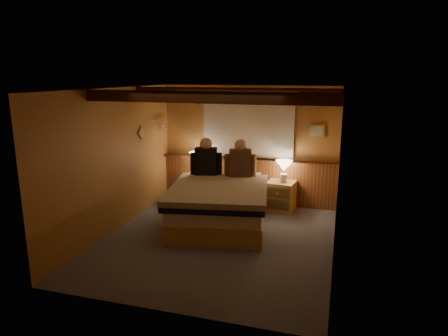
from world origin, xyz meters
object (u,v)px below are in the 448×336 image
at_px(lamp_right, 284,167).
at_px(duffel_bag, 187,200).
at_px(bed, 219,204).
at_px(nightstand_left, 197,189).
at_px(person_left, 206,159).
at_px(lamp_left, 198,159).
at_px(person_right, 240,161).
at_px(nightstand_right, 281,196).

relative_size(lamp_right, duffel_bag, 0.69).
bearing_deg(lamp_right, bed, -132.87).
xyz_separation_m(nightstand_left, duffel_bag, (-0.05, -0.44, -0.11)).
bearing_deg(bed, person_left, 115.12).
bearing_deg(nightstand_left, lamp_right, 10.62).
xyz_separation_m(lamp_left, person_right, (0.98, -0.36, 0.10)).
distance_m(nightstand_right, lamp_right, 0.59).
xyz_separation_m(nightstand_left, lamp_left, (0.04, 0.02, 0.63)).
bearing_deg(nightstand_left, lamp_left, 35.56).
bearing_deg(nightstand_left, bed, -40.74).
height_order(nightstand_left, lamp_right, lamp_right).
relative_size(nightstand_left, person_left, 0.80).
xyz_separation_m(bed, lamp_left, (-0.79, 1.11, 0.53)).
bearing_deg(nightstand_right, nightstand_left, -173.50).
bearing_deg(person_left, lamp_left, 113.43).
bearing_deg(person_right, nightstand_left, 149.02).
height_order(lamp_left, duffel_bag, lamp_left).
bearing_deg(lamp_left, person_left, -53.66).
relative_size(person_right, duffel_bag, 1.17).
bearing_deg(lamp_left, nightstand_right, -0.69).
xyz_separation_m(nightstand_right, person_right, (-0.74, -0.34, 0.73)).
xyz_separation_m(nightstand_left, nightstand_right, (1.75, -0.00, 0.01)).
xyz_separation_m(bed, duffel_bag, (-0.88, 0.65, -0.20)).
xyz_separation_m(bed, person_right, (0.19, 0.74, 0.64)).
relative_size(lamp_left, duffel_bag, 0.78).
relative_size(nightstand_right, lamp_right, 1.34).
relative_size(bed, nightstand_left, 3.95).
bearing_deg(bed, nightstand_left, 117.26).
bearing_deg(duffel_bag, nightstand_right, 31.52).
distance_m(nightstand_left, lamp_right, 1.90).
bearing_deg(nightstand_right, person_left, -157.17).
bearing_deg(nightstand_right, bed, -123.71).
height_order(bed, lamp_left, lamp_left).
distance_m(nightstand_left, person_left, 0.91).
xyz_separation_m(lamp_right, duffel_bag, (-1.86, -0.40, -0.71)).
relative_size(bed, person_right, 3.22).
bearing_deg(lamp_right, person_right, -158.84).
relative_size(nightstand_left, person_right, 0.82).
height_order(bed, nightstand_right, bed).
relative_size(lamp_left, lamp_right, 1.14).
relative_size(bed, person_left, 3.18).
bearing_deg(nightstand_right, duffel_bag, -159.72).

